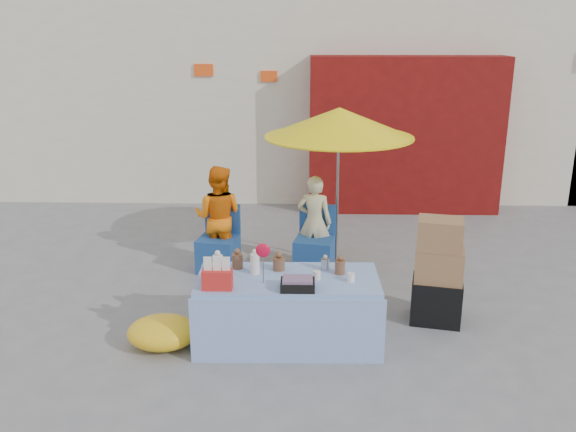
{
  "coord_description": "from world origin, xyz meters",
  "views": [
    {
      "loc": [
        0.48,
        -6.0,
        3.08
      ],
      "look_at": [
        0.32,
        0.6,
        1.0
      ],
      "focal_mm": 38.0,
      "sensor_mm": 36.0,
      "label": 1
    }
  ],
  "objects_px": {
    "chair_left": "(219,251)",
    "box_stack": "(438,275)",
    "market_table": "(287,309)",
    "chair_right": "(314,252)",
    "vendor_beige": "(314,222)",
    "vendor_orange": "(219,217)",
    "umbrella": "(339,123)"
  },
  "relations": [
    {
      "from": "vendor_orange",
      "to": "vendor_beige",
      "type": "height_order",
      "value": "vendor_orange"
    },
    {
      "from": "chair_right",
      "to": "vendor_beige",
      "type": "xyz_separation_m",
      "value": [
        -0.0,
        0.13,
        0.37
      ]
    },
    {
      "from": "umbrella",
      "to": "chair_left",
      "type": "bearing_deg",
      "value": -169.58
    },
    {
      "from": "market_table",
      "to": "chair_right",
      "type": "height_order",
      "value": "market_table"
    },
    {
      "from": "vendor_beige",
      "to": "vendor_orange",
      "type": "bearing_deg",
      "value": 11.49
    },
    {
      "from": "umbrella",
      "to": "box_stack",
      "type": "relative_size",
      "value": 1.8
    },
    {
      "from": "chair_left",
      "to": "chair_right",
      "type": "height_order",
      "value": "same"
    },
    {
      "from": "chair_left",
      "to": "vendor_orange",
      "type": "bearing_deg",
      "value": 102.82
    },
    {
      "from": "box_stack",
      "to": "chair_left",
      "type": "bearing_deg",
      "value": 151.49
    },
    {
      "from": "vendor_beige",
      "to": "chair_left",
      "type": "bearing_deg",
      "value": 17.64
    },
    {
      "from": "chair_left",
      "to": "box_stack",
      "type": "xyz_separation_m",
      "value": [
        2.54,
        -1.38,
        0.28
      ]
    },
    {
      "from": "chair_right",
      "to": "box_stack",
      "type": "xyz_separation_m",
      "value": [
        1.29,
        -1.38,
        0.28
      ]
    },
    {
      "from": "chair_left",
      "to": "umbrella",
      "type": "distance_m",
      "value": 2.27
    },
    {
      "from": "market_table",
      "to": "vendor_beige",
      "type": "relative_size",
      "value": 1.48
    },
    {
      "from": "vendor_orange",
      "to": "umbrella",
      "type": "bearing_deg",
      "value": -162.99
    },
    {
      "from": "chair_left",
      "to": "vendor_beige",
      "type": "xyz_separation_m",
      "value": [
        1.25,
        0.13,
        0.37
      ]
    },
    {
      "from": "vendor_orange",
      "to": "umbrella",
      "type": "xyz_separation_m",
      "value": [
        1.55,
        0.15,
        1.21
      ]
    },
    {
      "from": "chair_right",
      "to": "box_stack",
      "type": "relative_size",
      "value": 0.73
    },
    {
      "from": "umbrella",
      "to": "box_stack",
      "type": "xyz_separation_m",
      "value": [
        0.99,
        -1.66,
        -1.35
      ]
    },
    {
      "from": "chair_left",
      "to": "vendor_orange",
      "type": "xyz_separation_m",
      "value": [
        -0.0,
        0.13,
        0.43
      ]
    },
    {
      "from": "vendor_beige",
      "to": "chair_right",
      "type": "bearing_deg",
      "value": 102.82
    },
    {
      "from": "market_table",
      "to": "chair_right",
      "type": "bearing_deg",
      "value": 79.97
    },
    {
      "from": "chair_left",
      "to": "box_stack",
      "type": "height_order",
      "value": "box_stack"
    },
    {
      "from": "chair_left",
      "to": "vendor_beige",
      "type": "distance_m",
      "value": 1.31
    },
    {
      "from": "market_table",
      "to": "vendor_orange",
      "type": "relative_size",
      "value": 1.35
    },
    {
      "from": "vendor_orange",
      "to": "market_table",
      "type": "bearing_deg",
      "value": 126.73
    },
    {
      "from": "vendor_orange",
      "to": "chair_left",
      "type": "bearing_deg",
      "value": 102.82
    },
    {
      "from": "chair_left",
      "to": "umbrella",
      "type": "relative_size",
      "value": 0.41
    },
    {
      "from": "chair_left",
      "to": "vendor_beige",
      "type": "relative_size",
      "value": 0.68
    },
    {
      "from": "chair_right",
      "to": "box_stack",
      "type": "height_order",
      "value": "box_stack"
    },
    {
      "from": "chair_right",
      "to": "box_stack",
      "type": "bearing_deg",
      "value": -35.44
    },
    {
      "from": "market_table",
      "to": "chair_left",
      "type": "relative_size",
      "value": 2.17
    }
  ]
}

